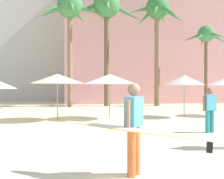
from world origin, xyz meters
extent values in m
cube|color=pink|center=(7.58, 28.51, 6.50)|extent=(20.57, 10.43, 13.01)
cube|color=beige|center=(-5.39, 35.82, 12.65)|extent=(12.90, 11.92, 25.29)
cylinder|color=#896B4C|center=(-2.18, 19.95, 4.18)|extent=(0.40, 0.40, 8.36)
sphere|color=#428447|center=(-2.18, 19.95, 8.36)|extent=(2.11, 2.11, 2.11)
cone|color=#428447|center=(-0.48, 20.04, 8.00)|extent=(2.51, 0.60, 1.16)
cone|color=#428447|center=(-1.44, 21.47, 7.95)|extent=(1.49, 2.43, 1.25)
cone|color=#428447|center=(-3.67, 20.77, 8.01)|extent=(2.40, 1.61, 1.14)
cone|color=#428447|center=(-3.50, 18.99, 7.84)|extent=(2.23, 1.80, 1.46)
cone|color=#428447|center=(-1.99, 18.36, 7.76)|extent=(0.74, 2.41, 1.60)
cylinder|color=brown|center=(0.94, 20.53, 4.34)|extent=(0.43, 0.43, 8.67)
sphere|color=#428447|center=(0.94, 20.53, 8.67)|extent=(2.27, 2.27, 2.27)
cone|color=#428447|center=(2.81, 20.82, 8.07)|extent=(2.90, 0.92, 1.66)
cone|color=#428447|center=(1.29, 22.46, 8.24)|extent=(1.01, 2.97, 1.35)
cone|color=#428447|center=(-0.99, 20.39, 8.18)|extent=(2.94, 0.71, 1.45)
cone|color=#428447|center=(0.81, 18.67, 8.02)|extent=(0.70, 2.86, 1.74)
cylinder|color=brown|center=(9.48, 19.60, 3.12)|extent=(0.30, 0.30, 6.24)
sphere|color=#428447|center=(9.48, 19.60, 6.24)|extent=(1.45, 1.45, 1.45)
cone|color=#428447|center=(10.63, 19.49, 5.81)|extent=(1.76, 0.48, 1.15)
cone|color=#428447|center=(9.71, 20.74, 5.83)|extent=(0.65, 1.78, 1.11)
cone|color=#428447|center=(8.50, 20.34, 5.99)|extent=(1.65, 1.35, 0.81)
cone|color=#428447|center=(8.58, 18.85, 5.84)|extent=(1.56, 1.37, 1.08)
cone|color=#428447|center=(9.95, 18.49, 5.93)|extent=(0.99, 1.79, 0.92)
cylinder|color=#896B4C|center=(5.45, 20.65, 4.31)|extent=(0.50, 0.50, 8.63)
sphere|color=#387A3D|center=(5.45, 20.65, 8.63)|extent=(2.04, 2.04, 2.04)
cone|color=#387A3D|center=(6.92, 20.70, 8.04)|extent=(2.18, 0.53, 1.56)
cone|color=#387A3D|center=(6.28, 21.95, 8.18)|extent=(1.59, 2.14, 1.30)
cone|color=#387A3D|center=(4.68, 21.91, 8.05)|extent=(1.51, 2.08, 1.55)
cone|color=#387A3D|center=(3.88, 20.39, 8.30)|extent=(2.33, 0.81, 1.08)
cone|color=#387A3D|center=(4.88, 19.28, 8.05)|extent=(1.24, 2.17, 1.54)
cone|color=#387A3D|center=(5.94, 19.24, 8.06)|extent=(1.15, 2.20, 1.52)
cylinder|color=gray|center=(-0.05, 10.75, 1.17)|extent=(0.06, 0.06, 2.34)
cone|color=white|center=(-0.05, 10.75, 2.08)|extent=(2.77, 2.77, 0.51)
cylinder|color=gray|center=(-2.73, 10.42, 1.16)|extent=(0.06, 0.06, 2.32)
cone|color=beige|center=(-2.73, 10.42, 2.08)|extent=(2.75, 2.75, 0.49)
cylinder|color=gray|center=(4.10, 10.94, 1.16)|extent=(0.06, 0.06, 2.32)
cone|color=beige|center=(4.10, 10.94, 2.04)|extent=(2.28, 2.28, 0.55)
cylinder|color=orange|center=(-0.91, 0.85, 0.47)|extent=(0.22, 0.22, 0.94)
cylinder|color=orange|center=(-0.79, 1.01, 0.47)|extent=(0.22, 0.22, 0.94)
cube|color=#4CB2DB|center=(-0.85, 0.93, 1.21)|extent=(0.42, 0.45, 0.55)
sphere|color=#936B51|center=(-0.85, 0.93, 1.63)|extent=(0.34, 0.34, 0.24)
cylinder|color=#936B51|center=(-1.00, 0.73, 1.18)|extent=(0.14, 0.14, 0.53)
cylinder|color=#936B51|center=(-0.70, 1.13, 1.18)|extent=(0.14, 0.14, 0.53)
ellipsoid|color=beige|center=(-0.85, 0.63, 0.90)|extent=(2.81, 1.93, 0.26)
ellipsoid|color=gold|center=(-0.85, 0.63, 0.90)|extent=(2.83, 1.96, 0.23)
cube|color=black|center=(0.20, -0.03, 0.70)|extent=(0.10, 0.07, 0.19)
cylinder|color=teal|center=(2.90, 5.64, 0.41)|extent=(0.19, 0.19, 0.82)
cylinder|color=teal|center=(3.09, 5.68, 0.41)|extent=(0.19, 0.19, 0.82)
cube|color=#4CB2DB|center=(2.99, 5.66, 1.10)|extent=(0.44, 0.30, 0.57)
sphere|color=#936B51|center=(2.99, 5.66, 1.52)|extent=(0.29, 0.29, 0.24)
cylinder|color=#936B51|center=(2.75, 5.60, 1.06)|extent=(0.12, 0.12, 0.54)
cylinder|color=#936B51|center=(3.24, 5.71, 1.06)|extent=(0.12, 0.12, 0.54)
camera|label=1|loc=(-2.01, -4.52, 1.69)|focal=47.23mm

